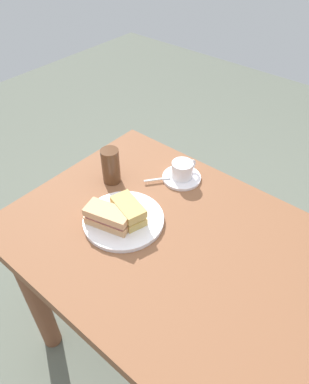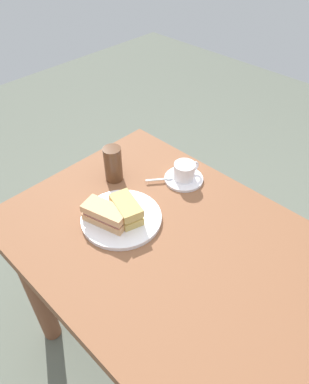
% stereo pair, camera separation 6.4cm
% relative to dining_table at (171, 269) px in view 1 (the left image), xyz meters
% --- Properties ---
extents(ground_plane, '(6.00, 6.00, 0.00)m').
position_rel_dining_table_xyz_m(ground_plane, '(0.00, 0.00, -0.62)').
color(ground_plane, '#5D6356').
extents(dining_table, '(1.02, 0.75, 0.77)m').
position_rel_dining_table_xyz_m(dining_table, '(0.00, 0.00, 0.00)').
color(dining_table, brown).
rests_on(dining_table, ground_plane).
extents(sandwich_plate, '(0.26, 0.26, 0.01)m').
position_rel_dining_table_xyz_m(sandwich_plate, '(-0.16, -0.04, 0.16)').
color(sandwich_plate, white).
rests_on(sandwich_plate, dining_table).
extents(sandwich_front, '(0.13, 0.10, 0.06)m').
position_rel_dining_table_xyz_m(sandwich_front, '(-0.15, -0.03, 0.20)').
color(sandwich_front, tan).
rests_on(sandwich_front, sandwich_plate).
extents(sandwich_back, '(0.16, 0.10, 0.06)m').
position_rel_dining_table_xyz_m(sandwich_back, '(-0.18, -0.09, 0.20)').
color(sandwich_back, tan).
rests_on(sandwich_back, sandwich_plate).
extents(coffee_saucer, '(0.14, 0.14, 0.01)m').
position_rel_dining_table_xyz_m(coffee_saucer, '(-0.15, 0.25, 0.16)').
color(coffee_saucer, white).
rests_on(coffee_saucer, dining_table).
extents(coffee_cup, '(0.08, 0.10, 0.06)m').
position_rel_dining_table_xyz_m(coffee_cup, '(-0.15, 0.25, 0.20)').
color(coffee_cup, white).
rests_on(coffee_cup, coffee_saucer).
extents(spoon, '(0.07, 0.08, 0.01)m').
position_rel_dining_table_xyz_m(spoon, '(-0.19, 0.19, 0.17)').
color(spoon, silver).
rests_on(spoon, coffee_saucer).
extents(drinking_glass, '(0.06, 0.06, 0.13)m').
position_rel_dining_table_xyz_m(drinking_glass, '(-0.34, 0.08, 0.22)').
color(drinking_glass, '#51311E').
rests_on(drinking_glass, dining_table).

